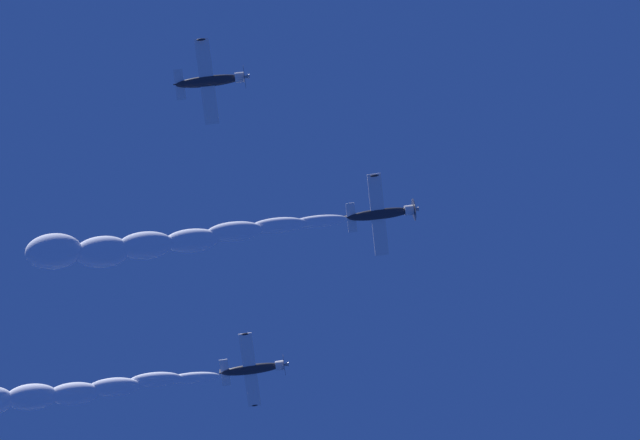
% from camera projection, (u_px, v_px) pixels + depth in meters
% --- Properties ---
extents(airplane_lead, '(7.28, 8.05, 2.38)m').
position_uv_depth(airplane_lead, '(382.00, 214.00, 93.95)').
color(airplane_lead, '#232328').
extents(airplane_left_wingman, '(7.29, 8.07, 2.23)m').
position_uv_depth(airplane_left_wingman, '(254.00, 369.00, 99.85)').
color(airplane_left_wingman, '#232328').
extents(airplane_right_wingman, '(7.28, 8.06, 2.36)m').
position_uv_depth(airplane_right_wingman, '(211.00, 81.00, 91.23)').
color(airplane_right_wingman, '#232328').
extents(smoke_trail_lead, '(30.39, 13.45, 4.68)m').
position_uv_depth(smoke_trail_lead, '(136.00, 245.00, 92.91)').
color(smoke_trail_lead, white).
extents(smoke_trail_left_wingman, '(30.01, 13.10, 4.44)m').
position_uv_depth(smoke_trail_left_wingman, '(23.00, 397.00, 98.77)').
color(smoke_trail_left_wingman, white).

